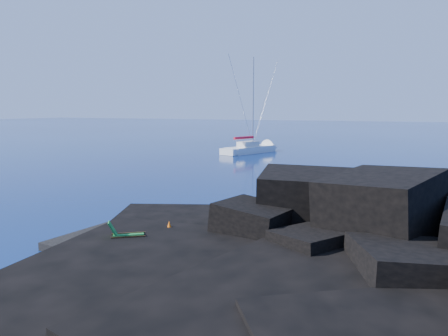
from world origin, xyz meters
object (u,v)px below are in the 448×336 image
(marker_cone, at_px, (169,227))
(sailboat, at_px, (250,153))
(deck_chair, at_px, (128,230))
(sunbather, at_px, (183,229))

(marker_cone, bearing_deg, sailboat, 105.85)
(sailboat, distance_m, deck_chair, 42.35)
(sailboat, bearing_deg, sunbather, -54.73)
(sailboat, relative_size, deck_chair, 8.71)
(sailboat, distance_m, marker_cone, 40.69)
(sunbather, xyz_separation_m, marker_cone, (-0.60, -0.26, 0.11))
(deck_chair, relative_size, sunbather, 0.88)
(sailboat, xyz_separation_m, marker_cone, (11.11, -39.14, 0.63))
(deck_chair, xyz_separation_m, sunbather, (1.47, 2.20, -0.35))
(sunbather, bearing_deg, marker_cone, -168.31)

